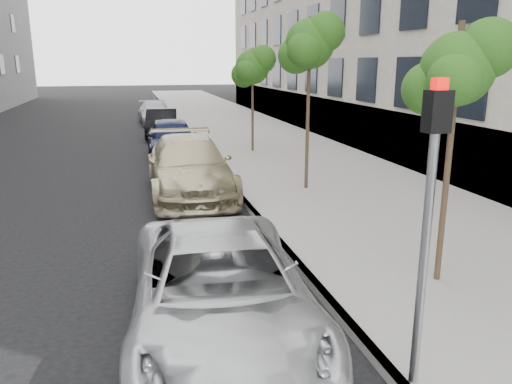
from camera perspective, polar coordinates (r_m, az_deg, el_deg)
name	(u,v)px	position (r m, az deg, el deg)	size (l,w,h in m)	color
ground	(281,364)	(6.65, 2.90, -19.01)	(160.00, 160.00, 0.00)	black
sidewalk	(232,124)	(30.10, -2.71, 7.73)	(6.40, 72.00, 0.14)	gray
curb	(180,126)	(29.64, -8.68, 7.48)	(0.15, 72.00, 0.14)	#9E9B93
tree_near	(459,70)	(8.37, 22.17, 12.82)	(1.51, 1.31, 4.18)	#38281C
tree_mid	(311,44)	(14.16, 6.26, 16.47)	(1.69, 1.49, 4.85)	#38281C
tree_far	(253,67)	(20.38, -0.33, 14.11)	(1.70, 1.50, 4.19)	#38281C
signal_pole	(429,204)	(5.49, 19.15, -1.35)	(0.25, 0.19, 3.40)	#939699
minivan	(220,290)	(6.86, -4.10, -11.10)	(2.36, 5.12, 1.42)	#B8BABD
suv	(189,166)	(14.33, -7.66, 2.93)	(2.26, 5.57, 1.62)	tan
sedan_blue	(172,138)	(19.92, -9.61, 6.07)	(1.86, 4.61, 1.57)	black
sedan_black	(162,123)	(25.59, -10.71, 7.71)	(1.49, 4.27, 1.41)	black
sedan_rear	(156,113)	(31.25, -11.41, 8.84)	(1.89, 4.66, 1.35)	#9EA0A6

